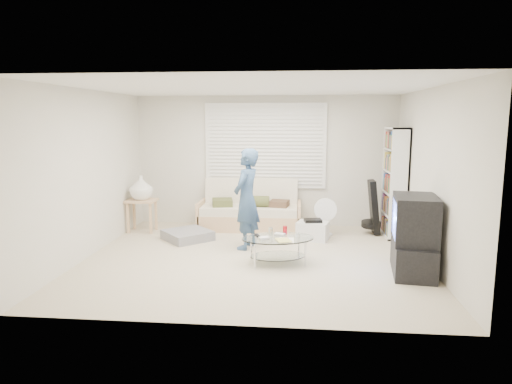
# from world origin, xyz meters

# --- Properties ---
(ground) EXTENTS (5.00, 5.00, 0.00)m
(ground) POSITION_xyz_m (0.00, 0.00, 0.00)
(ground) COLOR tan
(ground) RESTS_ON ground
(room_shell) EXTENTS (5.02, 4.52, 2.51)m
(room_shell) POSITION_xyz_m (0.00, 0.48, 1.63)
(room_shell) COLOR beige
(room_shell) RESTS_ON ground
(window_blinds) EXTENTS (2.32, 0.08, 1.62)m
(window_blinds) POSITION_xyz_m (0.00, 2.20, 1.55)
(window_blinds) COLOR silver
(window_blinds) RESTS_ON ground
(futon_sofa) EXTENTS (1.92, 0.77, 0.94)m
(futon_sofa) POSITION_xyz_m (-0.26, 1.87, 0.31)
(futon_sofa) COLOR tan
(futon_sofa) RESTS_ON ground
(grey_floor_pillow) EXTENTS (0.99, 0.99, 0.16)m
(grey_floor_pillow) POSITION_xyz_m (-1.25, 0.96, 0.08)
(grey_floor_pillow) COLOR slate
(grey_floor_pillow) RESTS_ON ground
(side_table) EXTENTS (0.53, 0.42, 1.04)m
(side_table) POSITION_xyz_m (-2.22, 1.45, 0.77)
(side_table) COLOR tan
(side_table) RESTS_ON ground
(bookshelf) EXTENTS (0.30, 0.81, 1.92)m
(bookshelf) POSITION_xyz_m (2.32, 1.59, 0.96)
(bookshelf) COLOR white
(bookshelf) RESTS_ON ground
(guitar_case) EXTENTS (0.35, 0.36, 0.96)m
(guitar_case) POSITION_xyz_m (1.99, 1.65, 0.43)
(guitar_case) COLOR black
(guitar_case) RESTS_ON ground
(floor_fan) EXTENTS (0.41, 0.27, 0.68)m
(floor_fan) POSITION_xyz_m (1.13, 1.49, 0.39)
(floor_fan) COLOR white
(floor_fan) RESTS_ON ground
(storage_bin) EXTENTS (0.59, 0.49, 0.36)m
(storage_bin) POSITION_xyz_m (0.90, 1.17, 0.16)
(storage_bin) COLOR white
(storage_bin) RESTS_ON ground
(tv_unit) EXTENTS (0.64, 1.03, 1.06)m
(tv_unit) POSITION_xyz_m (2.20, -0.45, 0.52)
(tv_unit) COLOR black
(tv_unit) RESTS_ON ground
(coffee_table) EXTENTS (1.16, 0.87, 0.51)m
(coffee_table) POSITION_xyz_m (0.36, -0.21, 0.31)
(coffee_table) COLOR silver
(coffee_table) RESTS_ON ground
(standing_person) EXTENTS (0.55, 0.68, 1.61)m
(standing_person) POSITION_xyz_m (-0.17, 0.54, 0.80)
(standing_person) COLOR navy
(standing_person) RESTS_ON ground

